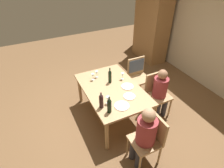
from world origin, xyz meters
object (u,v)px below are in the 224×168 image
object	(u,v)px
chair_right_end	(150,136)
wine_bottle_dark_red	(110,76)
person_man_bearded	(145,134)
wine_glass_near_left	(93,75)
person_woman_host	(161,90)
wine_glass_centre	(97,73)
dinner_plate_host	(122,106)
dinner_plate_guest_right	(127,86)
wine_glass_far	(123,75)
chair_far_left	(137,71)
armoire_cabinet	(152,25)
wine_bottle_short_olive	(101,101)
chair_far_right	(157,91)
wine_bottle_tall_green	(109,105)
dining_table	(112,91)
wine_glass_near_right	(108,99)
dinner_plate_guest_left	(129,96)

from	to	relation	value
chair_right_end	wine_bottle_dark_red	size ratio (longest dim) A/B	2.71
person_man_bearded	wine_bottle_dark_red	bearing A→B (deg)	-3.20
wine_glass_near_left	person_woman_host	bearing A→B (deg)	53.92
wine_glass_centre	dinner_plate_host	bearing A→B (deg)	2.13
wine_glass_centre	dinner_plate_guest_right	size ratio (longest dim) A/B	0.60
wine_glass_far	chair_far_left	bearing A→B (deg)	117.25
armoire_cabinet	wine_bottle_short_olive	size ratio (longest dim) A/B	6.90
chair_far_right	wine_bottle_tall_green	world-z (taller)	wine_bottle_tall_green
dining_table	dinner_plate_host	bearing A→B (deg)	-7.98
wine_bottle_dark_red	wine_glass_near_right	world-z (taller)	wine_bottle_dark_red
wine_glass_centre	wine_glass_near_right	bearing A→B (deg)	-9.70
person_man_bearded	wine_glass_near_right	bearing A→B (deg)	16.23
chair_right_end	chair_far_left	distance (m)	1.87
chair_far_left	person_woman_host	bearing A→B (deg)	90.00
wine_bottle_dark_red	dinner_plate_guest_right	bearing A→B (deg)	39.88
wine_bottle_tall_green	dinner_plate_guest_left	bearing A→B (deg)	111.48
person_woman_host	wine_glass_centre	world-z (taller)	person_woman_host
wine_glass_far	dinner_plate_guest_right	xyz separation A→B (m)	(0.28, -0.04, -0.10)
chair_far_right	wine_glass_centre	distance (m)	1.32
chair_right_end	dinner_plate_guest_right	distance (m)	1.13
chair_right_end	wine_glass_far	xyz separation A→B (m)	(-1.38, 0.25, 0.30)
person_man_bearded	wine_glass_near_right	world-z (taller)	person_man_bearded
wine_glass_centre	wine_glass_far	size ratio (longest dim) A/B	1.00
dining_table	person_woman_host	distance (m)	0.99
wine_glass_centre	person_man_bearded	bearing A→B (deg)	3.04
dining_table	dinner_plate_host	world-z (taller)	dinner_plate_host
wine_glass_centre	wine_bottle_tall_green	bearing A→B (deg)	-11.43
person_man_bearded	wine_bottle_tall_green	bearing A→B (deg)	26.86
wine_bottle_dark_red	wine_glass_far	size ratio (longest dim) A/B	2.28
wine_bottle_dark_red	wine_glass_near_left	xyz separation A→B (m)	(-0.24, -0.28, -0.04)
chair_right_end	dinner_plate_guest_left	bearing A→B (deg)	-6.22
armoire_cabinet	chair_right_end	world-z (taller)	armoire_cabinet
dining_table	wine_bottle_tall_green	distance (m)	0.70
dinner_plate_guest_right	wine_glass_centre	bearing A→B (deg)	-145.12
chair_far_right	wine_glass_far	size ratio (longest dim) A/B	6.17
person_man_bearded	wine_glass_centre	bearing A→B (deg)	3.04
chair_far_right	wine_bottle_short_olive	size ratio (longest dim) A/B	2.91
person_woman_host	dinner_plate_guest_right	xyz separation A→B (m)	(-0.30, -0.61, 0.09)
wine_bottle_tall_green	wine_glass_near_left	size ratio (longest dim) A/B	2.17
wine_glass_near_right	dinner_plate_guest_right	size ratio (longest dim) A/B	0.60
chair_far_left	dinner_plate_guest_left	xyz separation A→B (m)	(0.86, -0.73, 0.14)
person_man_bearded	wine_bottle_dark_red	size ratio (longest dim) A/B	3.37
wine_bottle_short_olive	wine_glass_far	bearing A→B (deg)	129.08
wine_bottle_dark_red	dinner_plate_guest_right	world-z (taller)	wine_bottle_dark_red
chair_far_right	dinner_plate_guest_right	xyz separation A→B (m)	(-0.18, -0.61, 0.20)
wine_bottle_tall_green	wine_glass_centre	distance (m)	1.10
chair_right_end	dinner_plate_guest_left	distance (m)	0.84
wine_glass_near_left	dinner_plate_host	world-z (taller)	wine_glass_near_left
armoire_cabinet	wine_bottle_dark_red	world-z (taller)	armoire_cabinet
wine_glass_far	wine_glass_centre	bearing A→B (deg)	-124.05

